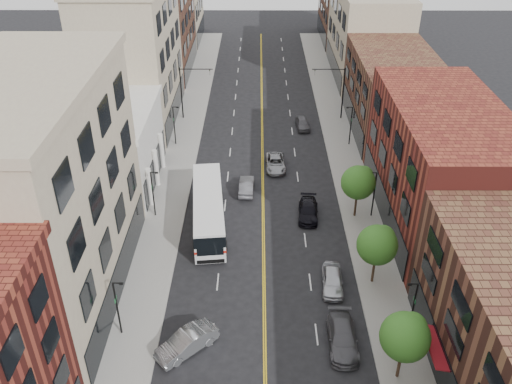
{
  "coord_description": "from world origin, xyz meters",
  "views": [
    {
      "loc": [
        -0.53,
        -21.52,
        31.37
      ],
      "look_at": [
        -0.72,
        20.67,
        5.0
      ],
      "focal_mm": 38.0,
      "sensor_mm": 36.0,
      "label": 1
    }
  ],
  "objects_px": {
    "car_parked_mid": "(342,338)",
    "car_lane_c": "(302,123)",
    "car_angle_b": "(187,342)",
    "city_bus": "(208,208)",
    "car_lane_behind": "(246,186)",
    "car_parked_far": "(333,280)",
    "car_lane_a": "(308,211)",
    "car_lane_b": "(275,163)"
  },
  "relations": [
    {
      "from": "car_parked_mid",
      "to": "car_lane_c",
      "type": "xyz_separation_m",
      "value": [
        -0.38,
        38.02,
        -0.07
      ]
    },
    {
      "from": "city_bus",
      "to": "car_parked_mid",
      "type": "relative_size",
      "value": 2.5
    },
    {
      "from": "car_parked_far",
      "to": "car_lane_c",
      "type": "relative_size",
      "value": 1.08
    },
    {
      "from": "car_lane_b",
      "to": "city_bus",
      "type": "bearing_deg",
      "value": -123.23
    },
    {
      "from": "car_lane_a",
      "to": "car_lane_behind",
      "type": "bearing_deg",
      "value": 147.55
    },
    {
      "from": "car_lane_c",
      "to": "car_angle_b",
      "type": "bearing_deg",
      "value": -110.25
    },
    {
      "from": "car_lane_a",
      "to": "car_lane_c",
      "type": "xyz_separation_m",
      "value": [
        0.86,
        20.99,
        0.0
      ]
    },
    {
      "from": "car_lane_behind",
      "to": "car_lane_a",
      "type": "bearing_deg",
      "value": 144.59
    },
    {
      "from": "city_bus",
      "to": "car_lane_c",
      "type": "height_order",
      "value": "city_bus"
    },
    {
      "from": "car_lane_a",
      "to": "car_lane_c",
      "type": "bearing_deg",
      "value": 92.05
    },
    {
      "from": "city_bus",
      "to": "car_parked_far",
      "type": "height_order",
      "value": "city_bus"
    },
    {
      "from": "city_bus",
      "to": "car_lane_behind",
      "type": "relative_size",
      "value": 3.05
    },
    {
      "from": "car_lane_behind",
      "to": "car_lane_a",
      "type": "relative_size",
      "value": 0.9
    },
    {
      "from": "car_lane_b",
      "to": "car_lane_c",
      "type": "xyz_separation_m",
      "value": [
        3.92,
        10.99,
        0.02
      ]
    },
    {
      "from": "car_parked_far",
      "to": "car_lane_b",
      "type": "relative_size",
      "value": 0.9
    },
    {
      "from": "car_parked_mid",
      "to": "car_lane_b",
      "type": "distance_m",
      "value": 27.37
    },
    {
      "from": "car_angle_b",
      "to": "car_lane_behind",
      "type": "relative_size",
      "value": 1.14
    },
    {
      "from": "car_parked_mid",
      "to": "car_lane_c",
      "type": "relative_size",
      "value": 1.28
    },
    {
      "from": "car_lane_behind",
      "to": "car_lane_c",
      "type": "bearing_deg",
      "value": -112.57
    },
    {
      "from": "city_bus",
      "to": "car_lane_b",
      "type": "bearing_deg",
      "value": 52.95
    },
    {
      "from": "city_bus",
      "to": "car_angle_b",
      "type": "xyz_separation_m",
      "value": [
        -0.36,
        -16.15,
        -1.13
      ]
    },
    {
      "from": "car_lane_a",
      "to": "car_lane_c",
      "type": "height_order",
      "value": "car_lane_c"
    },
    {
      "from": "car_angle_b",
      "to": "car_parked_far",
      "type": "height_order",
      "value": "car_angle_b"
    },
    {
      "from": "car_angle_b",
      "to": "car_lane_b",
      "type": "bearing_deg",
      "value": 123.12
    },
    {
      "from": "car_lane_c",
      "to": "car_lane_behind",
      "type": "bearing_deg",
      "value": -118.07
    },
    {
      "from": "car_lane_a",
      "to": "city_bus",
      "type": "bearing_deg",
      "value": -167.49
    },
    {
      "from": "car_parked_far",
      "to": "car_lane_b",
      "type": "distance_m",
      "value": 21.05
    },
    {
      "from": "car_lane_b",
      "to": "car_lane_a",
      "type": "bearing_deg",
      "value": -75.05
    },
    {
      "from": "city_bus",
      "to": "car_lane_b",
      "type": "relative_size",
      "value": 2.68
    },
    {
      "from": "city_bus",
      "to": "car_parked_mid",
      "type": "xyz_separation_m",
      "value": [
        11.21,
        -15.6,
        -1.17
      ]
    },
    {
      "from": "car_parked_mid",
      "to": "car_lane_a",
      "type": "relative_size",
      "value": 1.1
    },
    {
      "from": "car_angle_b",
      "to": "car_lane_behind",
      "type": "bearing_deg",
      "value": 127.81
    },
    {
      "from": "city_bus",
      "to": "car_lane_behind",
      "type": "distance_m",
      "value": 7.27
    },
    {
      "from": "city_bus",
      "to": "car_angle_b",
      "type": "relative_size",
      "value": 2.68
    },
    {
      "from": "car_angle_b",
      "to": "car_lane_c",
      "type": "height_order",
      "value": "car_angle_b"
    },
    {
      "from": "car_angle_b",
      "to": "car_parked_mid",
      "type": "height_order",
      "value": "car_angle_b"
    },
    {
      "from": "car_parked_far",
      "to": "car_lane_a",
      "type": "distance_m",
      "value": 10.67
    },
    {
      "from": "car_parked_far",
      "to": "car_lane_a",
      "type": "relative_size",
      "value": 0.92
    },
    {
      "from": "car_angle_b",
      "to": "car_parked_far",
      "type": "relative_size",
      "value": 1.11
    },
    {
      "from": "car_angle_b",
      "to": "car_parked_far",
      "type": "bearing_deg",
      "value": 78.96
    },
    {
      "from": "city_bus",
      "to": "car_lane_c",
      "type": "relative_size",
      "value": 3.21
    },
    {
      "from": "city_bus",
      "to": "car_lane_behind",
      "type": "xyz_separation_m",
      "value": [
        3.61,
        6.19,
        -1.23
      ]
    }
  ]
}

